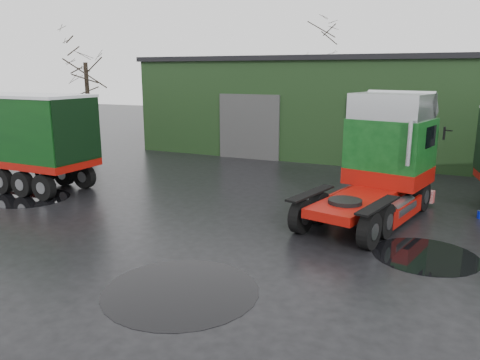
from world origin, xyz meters
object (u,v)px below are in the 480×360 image
object	(u,v)px
warehouse	(397,106)
tree_back_a	(320,78)
hero_tractor	(369,159)
tree_left	(87,88)

from	to	relation	value
warehouse	tree_back_a	world-z (taller)	tree_back_a
tree_back_a	hero_tractor	bearing A→B (deg)	-70.84
tree_left	tree_back_a	world-z (taller)	tree_back_a
warehouse	tree_back_a	distance (m)	12.90
warehouse	hero_tractor	xyz separation A→B (m)	(0.96, -15.79, -0.85)
tree_back_a	tree_left	bearing A→B (deg)	-121.43
hero_tractor	tree_left	bearing A→B (deg)	171.60
warehouse	hero_tractor	distance (m)	15.85
warehouse	tree_left	xyz separation A→B (m)	(-19.00, -8.00, 1.09)
hero_tractor	tree_back_a	size ratio (longest dim) A/B	0.78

